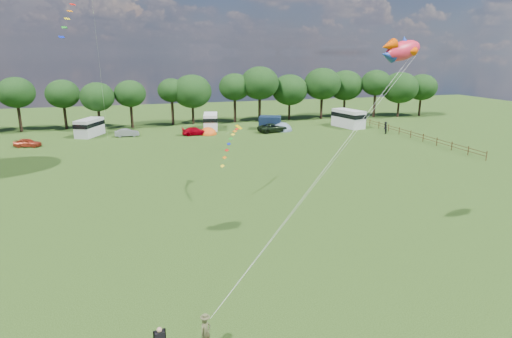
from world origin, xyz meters
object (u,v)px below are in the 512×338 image
object	(u,v)px
campervan_b	(90,127)
fish_kite	(400,50)
car_c	(196,131)
walker_a	(385,129)
car_d	(273,128)
campervan_c	(211,121)
walker_b	(385,126)
car_b	(127,133)
camp_chair	(160,338)
campervan_d	(348,118)
car_a	(27,143)
kite_flyer	(206,332)
tent_orange	(208,134)
tent_greyblue	(281,130)

from	to	relation	value
campervan_b	fish_kite	size ratio (longest dim) A/B	1.79
car_c	walker_a	xyz separation A→B (m)	(29.51, -7.50, 0.21)
campervan_b	car_d	bearing A→B (deg)	-74.55
car_d	campervan_c	world-z (taller)	campervan_c
fish_kite	walker_b	bearing A→B (deg)	44.01
car_b	camp_chair	world-z (taller)	camp_chair
car_d	camp_chair	distance (m)	54.48
campervan_d	fish_kite	world-z (taller)	fish_kite
car_a	campervan_c	world-z (taller)	campervan_c
car_d	fish_kite	xyz separation A→B (m)	(-6.50, -43.38, 12.12)
campervan_b	kite_flyer	xyz separation A→B (m)	(9.11, -54.75, -0.70)
car_a	campervan_d	size ratio (longest dim) A/B	0.54
walker_b	campervan_b	bearing A→B (deg)	-49.39
campervan_b	walker_b	xyz separation A→B (m)	(47.28, -8.88, -0.67)
campervan_b	walker_b	size ratio (longest dim) A/B	3.82
car_d	campervan_d	distance (m)	14.25
car_b	camp_chair	xyz separation A→B (m)	(1.54, -52.56, 0.20)
fish_kite	car_b	bearing A→B (deg)	96.51
campervan_d	walker_b	size ratio (longest dim) A/B	4.27
walker_b	campervan_c	bearing A→B (deg)	-58.21
car_b	car_c	xyz separation A→B (m)	(10.50, -1.78, 0.02)
car_a	fish_kite	distance (m)	52.89
kite_flyer	walker_a	xyz separation A→B (m)	(36.49, 43.37, 0.09)
car_d	tent_orange	size ratio (longest dim) A/B	1.68
car_c	campervan_c	bearing A→B (deg)	-33.08
tent_greyblue	fish_kite	distance (m)	46.99
kite_flyer	tent_orange	bearing A→B (deg)	50.96
camp_chair	campervan_b	bearing A→B (deg)	89.12
campervan_c	camp_chair	distance (m)	56.97
campervan_d	walker_b	world-z (taller)	campervan_d
kite_flyer	car_a	bearing A→B (deg)	80.09
campervan_c	tent_orange	bearing A→B (deg)	175.84
kite_flyer	walker_a	bearing A→B (deg)	20.89
car_b	walker_a	xyz separation A→B (m)	(40.00, -9.28, 0.23)
tent_orange	campervan_d	bearing A→B (deg)	-0.23
tent_orange	camp_chair	size ratio (longest dim) A/B	2.30
car_d	campervan_d	xyz separation A→B (m)	(14.19, 0.89, 0.93)
campervan_b	campervan_c	bearing A→B (deg)	-62.47
car_c	fish_kite	size ratio (longest dim) A/B	1.25
campervan_b	campervan_d	bearing A→B (deg)	-70.35
car_c	kite_flyer	size ratio (longest dim) A/B	2.78
car_c	campervan_d	xyz separation A→B (m)	(26.91, 0.09, 1.02)
car_a	camp_chair	bearing A→B (deg)	-148.16
campervan_c	tent_orange	world-z (taller)	campervan_c
car_a	tent_greyblue	world-z (taller)	tent_greyblue
car_d	campervan_b	bearing A→B (deg)	69.92
car_d	campervan_b	size ratio (longest dim) A/B	0.87
kite_flyer	tent_greyblue	bearing A→B (deg)	38.13
campervan_d	walker_a	bearing A→B (deg)	-173.84
car_b	tent_orange	bearing A→B (deg)	-98.59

